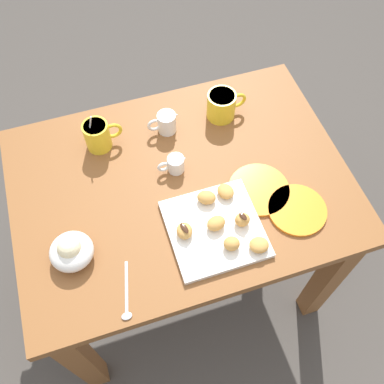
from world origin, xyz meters
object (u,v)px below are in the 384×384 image
(pastry_plate_square, at_px, (215,229))
(beignet_2, at_px, (216,223))
(beignet_4, at_px, (184,231))
(coffee_mug_yellow_right, at_px, (222,105))
(saucer_orange_left, at_px, (259,189))
(ice_cream_bowl, at_px, (71,251))
(saucer_orange_right, at_px, (297,210))
(beignet_6, at_px, (259,245))
(dining_table, at_px, (182,205))
(beignet_1, at_px, (232,244))
(beignet_0, at_px, (226,191))
(beignet_3, at_px, (242,220))
(beignet_5, at_px, (207,197))
(cream_pitcher_white, at_px, (166,122))
(coffee_mug_yellow_left, at_px, (98,135))
(chocolate_sauce_pitcher, at_px, (174,164))

(pastry_plate_square, height_order, beignet_2, beignet_2)
(beignet_2, bearing_deg, beignet_4, 176.62)
(coffee_mug_yellow_right, bearing_deg, beignet_2, -112.11)
(pastry_plate_square, height_order, coffee_mug_yellow_right, coffee_mug_yellow_right)
(saucer_orange_left, relative_size, beignet_2, 3.36)
(beignet_2, bearing_deg, ice_cream_bowl, 174.20)
(saucer_orange_right, distance_m, beignet_6, 0.18)
(coffee_mug_yellow_right, distance_m, beignet_2, 0.43)
(dining_table, height_order, saucer_orange_left, saucer_orange_left)
(saucer_orange_right, height_order, beignet_1, beignet_1)
(coffee_mug_yellow_right, bearing_deg, pastry_plate_square, -112.43)
(beignet_4, bearing_deg, pastry_plate_square, -5.47)
(beignet_0, bearing_deg, pastry_plate_square, -125.05)
(beignet_3, bearing_deg, beignet_1, -132.63)
(dining_table, xyz_separation_m, saucer_orange_left, (0.22, -0.10, 0.15))
(beignet_3, relative_size, beignet_5, 0.78)
(ice_cream_bowl, bearing_deg, cream_pitcher_white, 43.56)
(dining_table, relative_size, beignet_5, 18.72)
(cream_pitcher_white, height_order, beignet_2, cream_pitcher_white)
(beignet_3, relative_size, beignet_4, 0.84)
(ice_cream_bowl, bearing_deg, saucer_orange_left, 4.09)
(pastry_plate_square, bearing_deg, beignet_6, -45.33)
(beignet_3, height_order, beignet_6, beignet_3)
(beignet_4, distance_m, beignet_5, 0.13)
(beignet_1, bearing_deg, beignet_2, 105.02)
(coffee_mug_yellow_left, distance_m, beignet_5, 0.40)
(ice_cream_bowl, xyz_separation_m, beignet_4, (0.31, -0.04, -0.01))
(cream_pitcher_white, bearing_deg, beignet_2, -85.41)
(coffee_mug_yellow_left, xyz_separation_m, coffee_mug_yellow_right, (0.41, -0.00, -0.00))
(beignet_0, distance_m, beignet_2, 0.11)
(chocolate_sauce_pitcher, height_order, saucer_orange_left, chocolate_sauce_pitcher)
(chocolate_sauce_pitcher, xyz_separation_m, beignet_1, (0.07, -0.31, 0.00))
(coffee_mug_yellow_right, height_order, chocolate_sauce_pitcher, coffee_mug_yellow_right)
(dining_table, height_order, chocolate_sauce_pitcher, chocolate_sauce_pitcher)
(ice_cream_bowl, distance_m, saucer_orange_right, 0.65)
(beignet_4, bearing_deg, beignet_3, -6.34)
(coffee_mug_yellow_right, bearing_deg, saucer_orange_left, -88.93)
(beignet_3, bearing_deg, coffee_mug_yellow_left, 128.34)
(coffee_mug_yellow_right, height_order, beignet_2, coffee_mug_yellow_right)
(beignet_0, height_order, beignet_1, beignet_1)
(beignet_5, bearing_deg, ice_cream_bowl, -173.24)
(beignet_3, bearing_deg, coffee_mug_yellow_right, 77.94)
(chocolate_sauce_pitcher, distance_m, beignet_2, 0.24)
(pastry_plate_square, relative_size, beignet_5, 4.77)
(cream_pitcher_white, relative_size, beignet_6, 1.95)
(saucer_orange_right, xyz_separation_m, beignet_0, (-0.19, 0.11, 0.03))
(beignet_4, distance_m, beignet_6, 0.21)
(ice_cream_bowl, xyz_separation_m, beignet_6, (0.49, -0.14, -0.01))
(chocolate_sauce_pitcher, bearing_deg, beignet_3, -62.94)
(saucer_orange_left, relative_size, beignet_3, 4.30)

